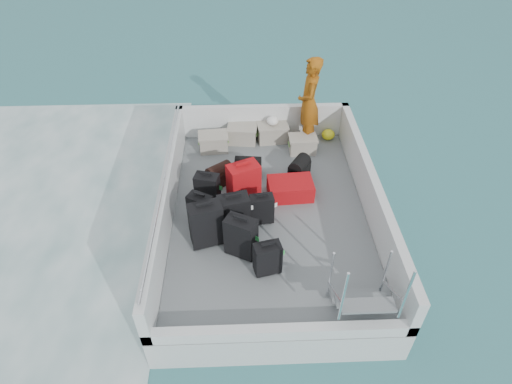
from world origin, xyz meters
TOP-DOWN VIEW (x-y plane):
  - ground at (0.00, 0.00)m, footprint 160.00×160.00m
  - wake_foam at (-4.80, 0.00)m, footprint 10.00×10.00m
  - ferry_hull at (0.00, 0.00)m, footprint 3.60×5.00m
  - deck at (0.00, 0.00)m, footprint 3.30×4.70m
  - deck_fittings at (0.35, -0.32)m, footprint 3.60×5.00m
  - suitcase_0 at (-1.03, -0.71)m, footprint 0.57×0.42m
  - suitcase_1 at (-1.15, -0.27)m, footprint 0.46×0.39m
  - suitcase_2 at (-1.07, 0.26)m, footprint 0.46×0.34m
  - suitcase_3 at (-0.50, -0.96)m, footprint 0.54×0.45m
  - suitcase_4 at (-0.60, -0.47)m, footprint 0.55×0.40m
  - suitcase_5 at (-0.43, 0.33)m, footprint 0.62×0.51m
  - suitcase_6 at (-0.11, -1.34)m, footprint 0.44×0.32m
  - suitcase_7 at (-0.14, -0.26)m, footprint 0.41×0.27m
  - suitcase_8 at (0.40, 0.39)m, footprint 0.83×0.57m
  - duffel_0 at (-0.88, 0.80)m, footprint 0.54×0.51m
  - duffel_1 at (-0.34, 1.01)m, footprint 0.52×0.35m
  - duffel_2 at (0.63, 0.95)m, footprint 0.48×0.51m
  - crate_0 at (-1.03, 1.89)m, footprint 0.59×0.43m
  - crate_1 at (-0.44, 2.17)m, footprint 0.62×0.46m
  - crate_2 at (0.20, 2.20)m, footprint 0.63×0.47m
  - crate_3 at (0.79, 1.76)m, footprint 0.54×0.38m
  - yellow_bag at (1.40, 2.20)m, footprint 0.28×0.26m
  - white_bag at (0.20, 2.20)m, footprint 0.24×0.24m
  - passenger at (0.90, 2.09)m, footprint 0.50×0.73m

SIDE VIEW (x-z plane):
  - ground at x=0.00m, z-range 0.00..0.00m
  - wake_foam at x=-4.80m, z-range 0.00..0.00m
  - ferry_hull at x=0.00m, z-range 0.00..0.60m
  - deck at x=0.00m, z-range 0.60..0.62m
  - yellow_bag at x=1.40m, z-range 0.62..0.84m
  - suitcase_8 at x=0.40m, z-range 0.62..0.93m
  - crate_3 at x=0.79m, z-range 0.62..0.94m
  - duffel_0 at x=-0.88m, z-range 0.62..0.94m
  - duffel_1 at x=-0.34m, z-range 0.62..0.94m
  - duffel_2 at x=0.63m, z-range 0.62..0.94m
  - crate_0 at x=-1.03m, z-range 0.62..0.96m
  - crate_1 at x=-0.44m, z-range 0.62..0.97m
  - crate_2 at x=0.20m, z-range 0.62..0.98m
  - suitcase_7 at x=-0.14m, z-range 0.62..1.17m
  - suitcase_6 at x=-0.11m, z-range 0.62..1.17m
  - suitcase_2 at x=-1.07m, z-range 0.62..1.21m
  - suitcase_1 at x=-1.15m, z-range 0.62..1.22m
  - suitcase_3 at x=-0.50m, z-range 0.62..1.33m
  - suitcase_4 at x=-0.60m, z-range 0.62..1.35m
  - suitcase_5 at x=-0.43m, z-range 0.62..1.36m
  - deck_fittings at x=0.35m, z-range 0.54..1.44m
  - suitcase_0 at x=-1.03m, z-range 0.62..1.41m
  - white_bag at x=0.20m, z-range 0.98..1.16m
  - passenger at x=0.90m, z-range 0.62..2.49m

